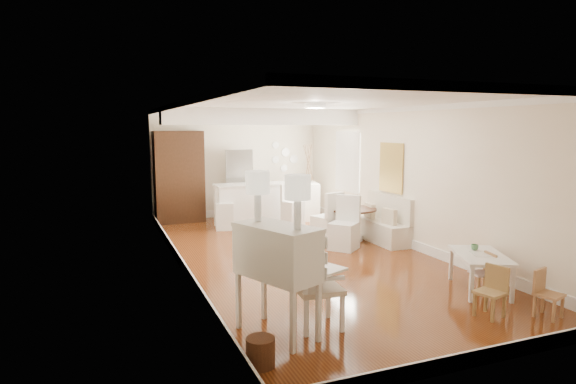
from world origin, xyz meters
TOP-DOWN VIEW (x-y plane):
  - room at (0.04, 0.32)m, footprint 9.00×9.04m
  - secretary_bureau at (-1.64, -3.04)m, footprint 1.34×1.35m
  - gustavian_armchair at (-1.11, -3.01)m, footprint 0.62×0.62m
  - wicker_basket at (-2.05, -3.68)m, footprint 0.32×0.32m
  - kids_table at (1.66, -2.71)m, footprint 1.06×1.28m
  - kids_chair_a at (1.04, -3.54)m, footprint 0.39×0.39m
  - kids_chair_b at (1.63, -2.79)m, footprint 0.34×0.34m
  - kids_chair_c at (1.72, -3.83)m, footprint 0.37×0.37m
  - banquette at (1.99, 0.50)m, footprint 0.52×1.60m
  - dining_table at (1.48, 0.78)m, footprint 1.34×1.34m
  - slip_chair_near at (0.95, 0.18)m, footprint 0.72×0.72m
  - slip_chair_far at (0.96, 0.95)m, footprint 0.64×0.65m
  - breakfast_counter at (0.10, 3.10)m, footprint 2.05×0.65m
  - bar_stool_left at (-0.78, 2.87)m, footprint 0.47×0.47m
  - bar_stool_right at (0.75, 2.35)m, footprint 0.53×0.53m
  - pantry_cabinet at (-1.60, 4.18)m, footprint 1.20×0.60m
  - fridge at (0.30, 4.15)m, footprint 0.75×0.65m
  - sideboard at (1.62, 3.42)m, footprint 0.67×1.08m
  - pencil_cup at (1.74, -2.50)m, footprint 0.14×0.14m
  - branch_vase at (1.60, 3.45)m, footprint 0.26×0.26m

SIDE VIEW (x-z plane):
  - wicker_basket at x=-2.05m, z-range 0.00..0.30m
  - kids_table at x=1.66m, z-range 0.00..0.55m
  - kids_chair_b at x=1.63m, z-range 0.00..0.59m
  - kids_chair_c at x=1.72m, z-range 0.00..0.62m
  - kids_chair_a at x=1.04m, z-range 0.00..0.66m
  - dining_table at x=1.48m, z-range 0.00..0.69m
  - sideboard at x=1.62m, z-range 0.00..0.95m
  - banquette at x=1.99m, z-range 0.00..0.98m
  - gustavian_armchair at x=-1.11m, z-range 0.00..1.00m
  - bar_stool_left at x=-0.78m, z-range 0.00..1.01m
  - breakfast_counter at x=0.10m, z-range 0.00..1.03m
  - bar_stool_right at x=0.75m, z-range 0.00..1.05m
  - slip_chair_far at x=0.96m, z-range 0.00..1.05m
  - slip_chair_near at x=0.95m, z-range 0.00..1.05m
  - pencil_cup at x=1.74m, z-range 0.55..0.64m
  - secretary_bureau at x=-1.64m, z-range 0.00..1.30m
  - fridge at x=0.30m, z-range 0.00..1.80m
  - branch_vase at x=1.60m, z-range 0.95..1.16m
  - pantry_cabinet at x=-1.60m, z-range 0.00..2.30m
  - room at x=0.04m, z-range 0.57..3.39m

